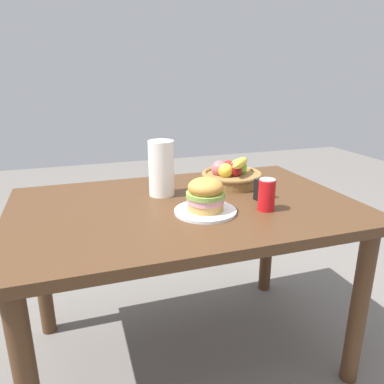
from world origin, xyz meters
The scene contains 8 objects.
ground_plane centered at (0.00, 0.00, 0.00)m, with size 8.00×8.00×0.00m, color slate.
dining_table centered at (0.00, 0.00, 0.65)m, with size 1.40×0.90×0.75m.
plate centered at (0.04, -0.12, 0.76)m, with size 0.24×0.24×0.01m, color white.
sandwich centered at (0.04, -0.12, 0.82)m, with size 0.15×0.15×0.13m.
soda_can centered at (0.28, -0.17, 0.81)m, with size 0.07×0.07×0.13m.
fruit_basket centered at (0.29, 0.19, 0.80)m, with size 0.29×0.29×0.14m.
paper_towel_roll centered at (-0.06, 0.14, 0.87)m, with size 0.11×0.11×0.24m, color white.
napkin_holder centered at (0.32, -0.05, 0.80)m, with size 0.06×0.03×0.09m, color black.
Camera 1 is at (-0.42, -1.36, 1.27)m, focal length 34.39 mm.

